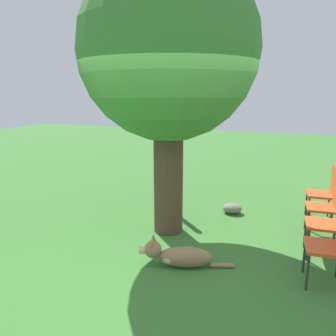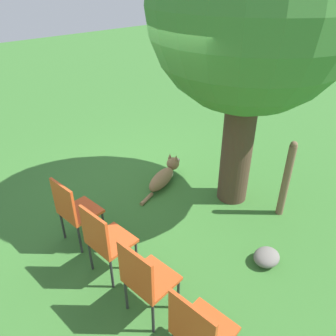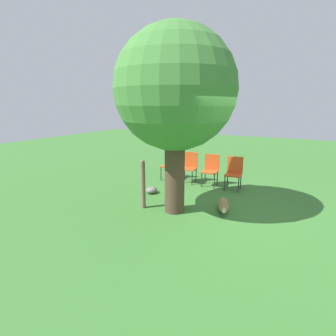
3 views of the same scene
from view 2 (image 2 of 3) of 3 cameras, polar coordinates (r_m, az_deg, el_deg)
The scene contains 9 objects.
ground_plane at distance 5.44m, azimuth 1.54°, elevation -2.48°, with size 30.00×30.00×0.00m, color #38702D.
oak_tree at distance 4.27m, azimuth 14.73°, elevation 25.20°, with size 2.53×2.53×3.93m.
dog at distance 5.34m, azimuth -0.66°, elevation -1.35°, with size 1.14×0.47×0.40m.
fence_post at distance 4.73m, azimuth 19.91°, elevation -1.82°, with size 0.10×0.10×1.15m.
red_chair_0 at distance 4.16m, azimuth -16.11°, elevation -6.78°, with size 0.45×0.47×0.93m.
red_chair_1 at distance 3.66m, azimuth -10.97°, elevation -11.97°, with size 0.45×0.47×0.93m.
red_chair_2 at distance 3.24m, azimuth -4.05°, elevation -18.49°, with size 0.45×0.47×0.93m.
red_chair_3 at distance 2.93m, azimuth 5.40°, elevation -26.25°, with size 0.45×0.47×0.93m.
garden_rock at distance 4.19m, azimuth 16.78°, elevation -14.63°, with size 0.34×0.29×0.17m.
Camera 2 is at (3.25, 3.18, 2.98)m, focal length 35.00 mm.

